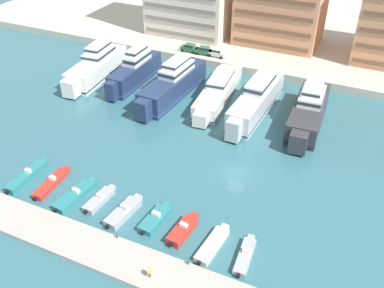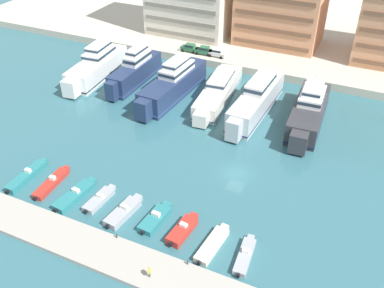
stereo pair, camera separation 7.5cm
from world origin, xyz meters
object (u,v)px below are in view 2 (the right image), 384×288
(motorboat_grey_center_left, at_px, (99,199))
(motorboat_grey_center, at_px, (124,212))
(motorboat_teal_center_right, at_px, (155,218))
(motorboat_cream_right, at_px, (212,244))
(yacht_charcoal_center_right, at_px, (309,111))
(motorboat_grey_far_right, at_px, (245,256))
(yacht_white_far_left, at_px, (97,66))
(yacht_ivory_center_left, at_px, (218,91))
(motorboat_teal_mid_left, at_px, (75,195))
(yacht_silver_center, at_px, (256,100))
(car_green_left, at_px, (204,50))
(car_white_mid_left, at_px, (217,52))
(motorboat_red_mid_right, at_px, (183,230))
(yacht_navy_left, at_px, (135,71))
(car_green_far_left, at_px, (190,47))
(motorboat_red_left, at_px, (52,183))
(motorboat_teal_far_left, at_px, (27,176))
(yacht_navy_mid_left, at_px, (173,84))
(pedestrian_near_edge, at_px, (149,271))

(motorboat_grey_center_left, relative_size, motorboat_grey_center, 0.89)
(motorboat_teal_center_right, distance_m, motorboat_cream_right, 8.49)
(yacht_charcoal_center_right, relative_size, motorboat_grey_far_right, 3.15)
(yacht_white_far_left, bearing_deg, motorboat_grey_far_right, -36.84)
(motorboat_teal_center_right, bearing_deg, yacht_ivory_center_left, 98.29)
(motorboat_teal_mid_left, bearing_deg, motorboat_grey_center_left, 11.87)
(yacht_silver_center, relative_size, car_green_left, 5.39)
(car_white_mid_left, bearing_deg, motorboat_cream_right, -68.44)
(motorboat_teal_mid_left, distance_m, motorboat_red_mid_right, 16.50)
(motorboat_cream_right, bearing_deg, car_green_left, 114.63)
(yacht_ivory_center_left, bearing_deg, motorboat_grey_center, -89.03)
(motorboat_cream_right, distance_m, motorboat_grey_far_right, 4.16)
(yacht_navy_left, xyz_separation_m, yacht_ivory_center_left, (17.94, 0.86, -0.99))
(motorboat_grey_far_right, bearing_deg, car_green_far_left, 121.48)
(yacht_white_far_left, relative_size, car_green_far_left, 5.13)
(yacht_ivory_center_left, relative_size, motorboat_red_left, 2.92)
(motorboat_teal_mid_left, bearing_deg, yacht_navy_left, 107.34)
(yacht_white_far_left, bearing_deg, motorboat_red_mid_right, -42.33)
(yacht_navy_left, distance_m, yacht_charcoal_center_right, 35.53)
(motorboat_teal_center_right, bearing_deg, yacht_silver_center, 84.36)
(motorboat_grey_center_left, relative_size, motorboat_teal_center_right, 0.97)
(motorboat_teal_far_left, xyz_separation_m, car_green_left, (6.85, 49.29, 2.13))
(yacht_white_far_left, height_order, car_green_left, yacht_white_far_left)
(yacht_white_far_left, height_order, yacht_navy_mid_left, yacht_navy_mid_left)
(car_green_left, distance_m, car_white_mid_left, 3.15)
(motorboat_teal_far_left, relative_size, motorboat_cream_right, 1.15)
(motorboat_teal_far_left, bearing_deg, yacht_white_far_left, 107.74)
(motorboat_grey_center, xyz_separation_m, motorboat_teal_center_right, (4.37, 0.76, -0.08))
(motorboat_red_mid_right, bearing_deg, motorboat_red_left, 178.82)
(motorboat_grey_center_left, relative_size, motorboat_cream_right, 0.86)
(yacht_ivory_center_left, height_order, motorboat_teal_mid_left, yacht_ivory_center_left)
(motorboat_teal_mid_left, distance_m, car_green_far_left, 50.17)
(motorboat_cream_right, bearing_deg, motorboat_grey_center, 179.11)
(yacht_white_far_left, xyz_separation_m, motorboat_grey_center, (27.36, -33.02, -1.98))
(yacht_navy_mid_left, relative_size, motorboat_teal_far_left, 2.71)
(yacht_navy_left, distance_m, car_white_mid_left, 19.65)
(yacht_navy_mid_left, relative_size, motorboat_grey_far_right, 3.39)
(yacht_navy_mid_left, height_order, pedestrian_near_edge, yacht_navy_mid_left)
(yacht_ivory_center_left, distance_m, motorboat_teal_far_left, 38.04)
(car_green_far_left, bearing_deg, yacht_white_far_left, -129.20)
(motorboat_teal_center_right, height_order, car_white_mid_left, car_white_mid_left)
(yacht_navy_left, xyz_separation_m, pedestrian_near_edge, (26.82, -41.53, -1.23))
(yacht_navy_mid_left, bearing_deg, pedestrian_near_edge, -66.55)
(yacht_ivory_center_left, relative_size, car_green_far_left, 5.49)
(motorboat_red_left, xyz_separation_m, car_green_left, (2.57, 48.97, 2.21))
(motorboat_red_left, distance_m, car_white_mid_left, 49.39)
(yacht_navy_left, height_order, pedestrian_near_edge, yacht_navy_left)
(yacht_navy_mid_left, distance_m, motorboat_red_mid_right, 36.28)
(yacht_silver_center, relative_size, car_green_far_left, 5.49)
(yacht_silver_center, relative_size, pedestrian_near_edge, 14.55)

